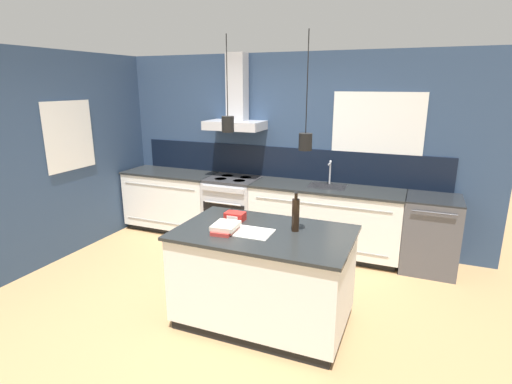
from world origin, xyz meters
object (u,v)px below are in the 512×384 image
Objects in this scene: dishwasher at (430,234)px; bottle_on_island at (296,214)px; red_supply_box at (235,216)px; oven_range at (233,209)px; book_stack at (225,227)px.

bottle_on_island is at bearing -125.32° from dishwasher.
red_supply_box is (-0.63, 0.06, -0.12)m from bottle_on_island.
bottle_on_island is 1.92× the size of red_supply_box.
bottle_on_island is at bearing -49.53° from oven_range.
red_supply_box is at bearing -138.30° from dishwasher.
bottle_on_island reaches higher than red_supply_box.
bottle_on_island is (-1.19, -1.68, 0.61)m from dishwasher.
oven_range is 1.87m from red_supply_box.
oven_range and dishwasher have the same top height.
bottle_on_island is at bearing -5.28° from red_supply_box.
dishwasher is 2.48m from red_supply_box.
red_supply_box is (-1.82, -1.62, 0.49)m from dishwasher.
dishwasher is at bearing 54.68° from bottle_on_island.
bottle_on_island is 0.64m from red_supply_box.
bottle_on_island is 1.11× the size of book_stack.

